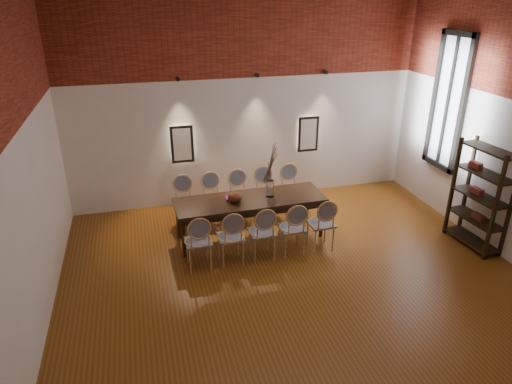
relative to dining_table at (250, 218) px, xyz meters
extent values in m
cube|color=brown|center=(0.36, -1.81, -0.39)|extent=(7.00, 7.00, 0.02)
cube|color=silver|center=(0.36, 1.74, 1.62)|extent=(7.00, 0.10, 4.00)
cube|color=silver|center=(-3.19, -1.81, 1.62)|extent=(0.10, 7.00, 4.00)
cube|color=maroon|center=(0.36, 1.67, 2.88)|extent=(7.00, 0.02, 1.50)
cube|color=#FFEAC6|center=(-0.94, 1.64, 0.93)|extent=(0.36, 0.06, 0.66)
cube|color=#FFEAC6|center=(1.66, 1.64, 0.93)|extent=(0.36, 0.06, 0.66)
cylinder|color=black|center=(-0.94, 1.61, 2.17)|extent=(0.08, 0.10, 0.08)
cylinder|color=black|center=(0.56, 1.61, 2.17)|extent=(0.08, 0.10, 0.08)
cylinder|color=black|center=(1.96, 1.61, 2.17)|extent=(0.08, 0.10, 0.08)
cube|color=silver|center=(3.82, 0.19, 1.77)|extent=(0.02, 0.78, 2.38)
cube|color=black|center=(3.80, 0.19, 1.77)|extent=(0.08, 0.90, 2.50)
cube|color=black|center=(3.80, 0.19, 1.77)|extent=(0.06, 0.06, 2.40)
cube|color=black|center=(0.00, 0.00, 0.00)|extent=(2.61, 0.90, 0.75)
cylinder|color=silver|center=(0.36, 0.01, 0.53)|extent=(0.14, 0.14, 0.30)
ellipsoid|color=#5B2414|center=(-0.28, -0.06, 0.46)|extent=(0.24, 0.24, 0.18)
cube|color=#840E67|center=(-0.29, 0.09, 0.39)|extent=(0.26, 0.19, 0.03)
camera|label=1|loc=(-1.74, -6.89, 3.68)|focal=32.00mm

